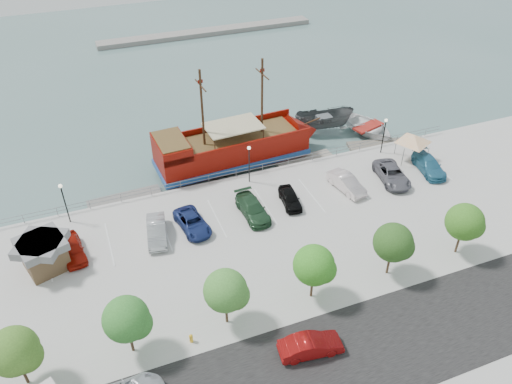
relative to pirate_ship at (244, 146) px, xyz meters
name	(u,v)px	position (x,y,z in m)	size (l,w,h in m)	color
ground	(273,226)	(-1.32, -11.79, -2.08)	(160.00, 160.00, 0.00)	#496C67
street	(361,352)	(-1.32, -27.79, -1.07)	(100.00, 8.00, 0.04)	black
sidewalk	(322,292)	(-1.32, -21.79, -1.06)	(100.00, 4.00, 0.05)	#AAAAA7
seawall_railing	(245,171)	(-1.32, -3.99, -0.55)	(50.00, 0.06, 1.00)	gray
far_shore	(208,32)	(8.68, 43.21, -1.68)	(40.00, 3.00, 0.80)	gray
pirate_ship	(244,146)	(0.00, 0.00, 0.00)	(19.84, 6.53, 12.41)	#760B03
patrol_boat	(324,122)	(11.57, 2.83, -0.66)	(2.76, 7.33, 2.84)	#454749
speedboat	(368,129)	(16.51, 0.36, -1.34)	(5.11, 7.15, 1.48)	silver
dock_west	(125,199)	(-13.90, -2.59, -1.87)	(7.43, 2.12, 0.42)	slate
dock_mid	(305,160)	(6.49, -2.59, -1.89)	(6.74, 1.93, 0.39)	gray
dock_east	(377,145)	(15.98, -2.59, -1.88)	(6.92, 1.98, 0.40)	#6A6357
shed	(44,253)	(-21.56, -10.82, 0.47)	(4.46, 4.46, 2.92)	brown
canopy_tent	(415,135)	(16.87, -7.69, 2.04)	(5.43, 5.43, 3.58)	slate
street_sedan	(311,345)	(-4.70, -26.46, -0.33)	(1.59, 4.56, 1.50)	maroon
fire_hydrant	(191,338)	(-12.29, -22.59, -0.65)	(0.28, 0.28, 0.80)	gold
lamp_post_left	(63,196)	(-19.32, -5.29, 1.86)	(0.36, 0.36, 4.28)	black
lamp_post_mid	(249,158)	(-1.32, -5.29, 1.86)	(0.36, 0.36, 4.28)	black
lamp_post_right	(385,130)	(14.68, -5.29, 1.86)	(0.36, 0.36, 4.28)	black
tree_a	(17,352)	(-23.18, -21.86, 2.22)	(3.30, 3.20, 5.00)	#473321
tree_b	(129,320)	(-16.18, -21.86, 2.22)	(3.30, 3.20, 5.00)	#473321
tree_c	(228,292)	(-9.18, -21.86, 2.22)	(3.30, 3.20, 5.00)	#473321
tree_d	(316,266)	(-2.18, -21.86, 2.22)	(3.30, 3.20, 5.00)	#473321
tree_e	(395,243)	(4.82, -21.86, 2.22)	(3.30, 3.20, 5.00)	#473321
tree_f	(466,223)	(11.82, -21.86, 2.22)	(3.30, 3.20, 5.00)	#473321
parked_car_a	(72,249)	(-19.38, -10.19, -0.32)	(1.80, 4.47, 1.52)	#A0160A
parked_car_b	(157,231)	(-12.14, -10.49, -0.30)	(1.64, 4.71, 1.55)	#9EA0A4
parked_car_c	(192,223)	(-8.83, -10.41, -0.40)	(2.25, 4.87, 1.35)	navy
parked_car_d	(253,209)	(-2.97, -10.57, -0.33)	(2.10, 5.17, 1.50)	#24492C
parked_car_e	(290,198)	(1.07, -10.27, -0.39)	(1.63, 4.04, 1.38)	black
parked_car_f	(346,183)	(7.39, -10.14, -0.30)	(1.65, 4.74, 1.56)	silver
parked_car_g	(392,174)	(12.62, -10.44, -0.32)	(2.51, 5.44, 1.51)	slate
parked_car_h	(429,165)	(17.29, -10.39, -0.32)	(2.12, 5.21, 1.51)	teal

